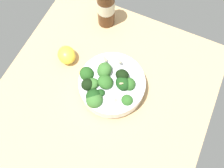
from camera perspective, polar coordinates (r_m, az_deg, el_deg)
name	(u,v)px	position (r cm, az deg, el deg)	size (l,w,h in cm)	color
ground_plane	(105,95)	(73.19, -1.63, -2.56)	(61.87, 61.87, 4.11)	tan
bowl_of_broccoli	(110,85)	(67.58, -0.53, -0.18)	(20.16, 19.74, 9.92)	white
lemon_wedge	(67,55)	(75.13, -10.83, 6.84)	(6.15, 5.41, 4.85)	yellow
bottle_tall	(106,6)	(77.51, -1.48, 18.28)	(5.67, 5.67, 16.55)	#472814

